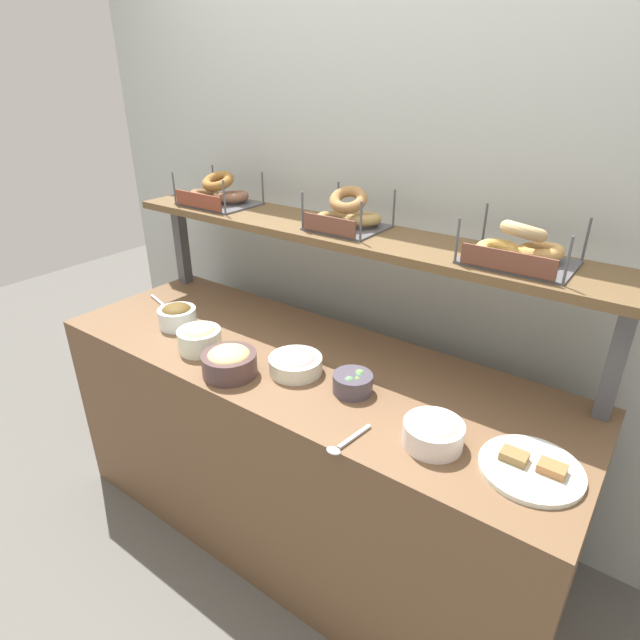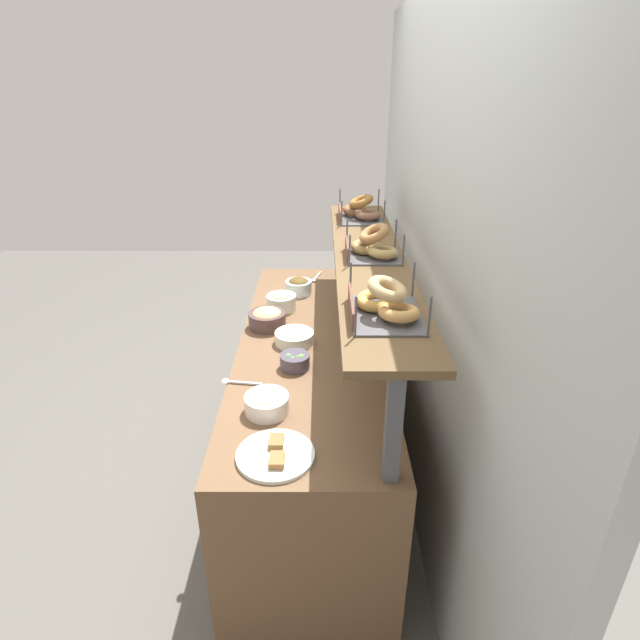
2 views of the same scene
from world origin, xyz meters
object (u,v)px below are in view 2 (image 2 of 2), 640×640
(serving_spoon_by_edge, at_px, (315,278))
(bowl_chocolate_spread, at_px, (299,286))
(serving_plate_white, at_px, (276,454))
(bagel_basket_cinnamon_raisin, at_px, (360,211))
(bowl_lox_spread, at_px, (294,336))
(bagel_basket_sesame, at_px, (385,303))
(bagel_basket_everything, at_px, (373,246))
(bowl_veggie_mix, at_px, (295,361))
(bowl_hummus, at_px, (267,318))
(serving_spoon_near_plate, at_px, (234,382))
(bowl_scallion_spread, at_px, (267,402))
(bowl_egg_salad, at_px, (281,301))

(serving_spoon_by_edge, bearing_deg, bowl_chocolate_spread, -22.58)
(serving_plate_white, bearing_deg, bagel_basket_cinnamon_raisin, 166.10)
(bowl_lox_spread, height_order, bagel_basket_sesame, bagel_basket_sesame)
(bagel_basket_everything, bearing_deg, serving_plate_white, -24.51)
(bowl_lox_spread, relative_size, bowl_veggie_mix, 1.43)
(bowl_lox_spread, relative_size, bagel_basket_cinnamon_raisin, 0.59)
(bowl_chocolate_spread, distance_m, serving_spoon_by_edge, 0.26)
(serving_plate_white, distance_m, bagel_basket_cinnamon_raisin, 1.64)
(bowl_hummus, distance_m, serving_spoon_by_edge, 0.72)
(bowl_hummus, xyz_separation_m, serving_plate_white, (1.00, 0.12, -0.04))
(bagel_basket_everything, xyz_separation_m, bagel_basket_sesame, (0.63, -0.01, -0.00))
(bowl_chocolate_spread, distance_m, serving_spoon_near_plate, 1.01)
(serving_plate_white, relative_size, serving_spoon_by_edge, 1.53)
(bowl_hummus, distance_m, bowl_lox_spread, 0.23)
(bagel_basket_sesame, bearing_deg, bowl_scallion_spread, -94.98)
(bowl_veggie_mix, height_order, serving_spoon_by_edge, bowl_veggie_mix)
(serving_plate_white, bearing_deg, serving_spoon_by_edge, 175.96)
(serving_plate_white, bearing_deg, bowl_chocolate_spread, 179.19)
(bagel_basket_everything, bearing_deg, serving_spoon_near_plate, -56.74)
(bowl_lox_spread, bearing_deg, serving_spoon_near_plate, -33.22)
(bowl_scallion_spread, bearing_deg, bowl_veggie_mix, 164.37)
(bagel_basket_everything, bearing_deg, bagel_basket_cinnamon_raisin, -178.98)
(serving_spoon_near_plate, xyz_separation_m, serving_spoon_by_edge, (-1.22, 0.33, 0.00))
(bagel_basket_cinnamon_raisin, bearing_deg, bowl_hummus, -43.48)
(bowl_chocolate_spread, height_order, serving_spoon_by_edge, bowl_chocolate_spread)
(bowl_scallion_spread, bearing_deg, serving_spoon_by_edge, 173.09)
(bowl_hummus, distance_m, serving_plate_white, 1.00)
(bowl_scallion_spread, distance_m, serving_spoon_by_edge, 1.43)
(bowl_lox_spread, relative_size, bowl_scallion_spread, 1.10)
(bowl_egg_salad, xyz_separation_m, bagel_basket_cinnamon_raisin, (-0.31, 0.44, 0.42))
(bowl_chocolate_spread, relative_size, serving_plate_white, 0.57)
(bowl_hummus, distance_m, bagel_basket_cinnamon_raisin, 0.84)
(serving_spoon_by_edge, relative_size, bagel_basket_everything, 0.66)
(bowl_scallion_spread, distance_m, bagel_basket_everything, 0.86)
(bagel_basket_sesame, bearing_deg, serving_spoon_near_plate, -112.02)
(serving_plate_white, distance_m, bagel_basket_sesame, 0.64)
(bowl_lox_spread, bearing_deg, bowl_hummus, -140.12)
(bowl_hummus, height_order, bowl_chocolate_spread, bowl_hummus)
(bowl_lox_spread, bearing_deg, serving_spoon_by_edge, 173.78)
(bowl_egg_salad, xyz_separation_m, serving_spoon_by_edge, (-0.47, 0.18, -0.05))
(bowl_veggie_mix, relative_size, serving_plate_white, 0.49)
(bowl_hummus, bearing_deg, bagel_basket_cinnamon_raisin, 136.52)
(bowl_hummus, distance_m, bowl_chocolate_spread, 0.47)
(serving_spoon_by_edge, relative_size, bagel_basket_sesame, 0.55)
(bowl_chocolate_spread, height_order, serving_spoon_near_plate, bowl_chocolate_spread)
(bowl_chocolate_spread, bearing_deg, bagel_basket_cinnamon_raisin, 102.69)
(bowl_lox_spread, height_order, bagel_basket_cinnamon_raisin, bagel_basket_cinnamon_raisin)
(serving_plate_white, relative_size, bagel_basket_cinnamon_raisin, 0.85)
(serving_spoon_near_plate, relative_size, bagel_basket_cinnamon_raisin, 0.55)
(bowl_veggie_mix, xyz_separation_m, serving_plate_white, (0.59, -0.04, -0.02))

